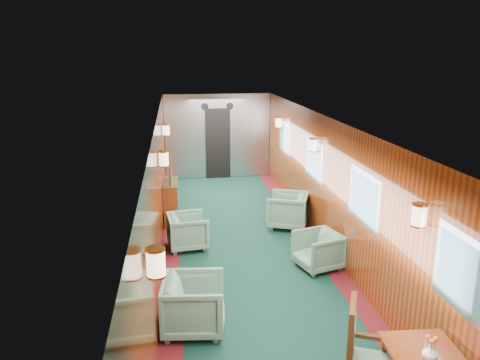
# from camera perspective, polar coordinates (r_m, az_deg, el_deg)

# --- Properties ---
(room) EXTENTS (12.00, 12.10, 2.40)m
(room) POSITION_cam_1_polar(r_m,az_deg,el_deg) (7.51, 1.43, 0.88)
(room) COLOR black
(room) RESTS_ON ground
(bulkhead) EXTENTS (2.98, 0.17, 2.39)m
(bulkhead) POSITION_cam_1_polar(r_m,az_deg,el_deg) (13.35, -2.75, 5.30)
(bulkhead) COLOR #B2B4BA
(bulkhead) RESTS_ON ground
(windows_right) EXTENTS (0.02, 8.60, 0.80)m
(windows_right) POSITION_cam_1_polar(r_m,az_deg,el_deg) (8.16, 11.49, 0.41)
(windows_right) COLOR #A4A6AB
(windows_right) RESTS_ON ground
(wall_sconces) EXTENTS (2.97, 7.97, 0.25)m
(wall_sconces) POSITION_cam_1_polar(r_m,az_deg,el_deg) (8.02, 0.77, 2.96)
(wall_sconces) COLOR beige
(wall_sconces) RESTS_ON ground
(side_chair) EXTENTS (0.69, 0.70, 1.19)m
(side_chair) POSITION_cam_1_polar(r_m,az_deg,el_deg) (5.05, 14.92, -19.80)
(side_chair) COLOR #204C3B
(side_chair) RESTS_ON ground
(credenza) EXTENTS (0.31, 0.98, 1.15)m
(credenza) POSITION_cam_1_polar(r_m,az_deg,el_deg) (10.07, -8.44, -2.54)
(credenza) COLOR #68290D
(credenza) RESTS_ON ground
(flower_vase) EXTENTS (0.19, 0.19, 0.16)m
(flower_vase) POSITION_cam_1_polar(r_m,az_deg,el_deg) (4.97, 22.18, -18.89)
(flower_vase) COLOR silver
(flower_vase) RESTS_ON dining_table
(armchair_left_near) EXTENTS (0.88, 0.86, 0.73)m
(armchair_left_near) POSITION_cam_1_polar(r_m,az_deg,el_deg) (6.27, -5.64, -14.88)
(armchair_left_near) COLOR #204C3B
(armchair_left_near) RESTS_ON ground
(armchair_left_far) EXTENTS (0.79, 0.77, 0.65)m
(armchair_left_far) POSITION_cam_1_polar(r_m,az_deg,el_deg) (8.71, -6.36, -6.22)
(armchair_left_far) COLOR #204C3B
(armchair_left_far) RESTS_ON ground
(armchair_right_near) EXTENTS (0.85, 0.83, 0.63)m
(armchair_right_near) POSITION_cam_1_polar(r_m,az_deg,el_deg) (7.99, 9.48, -8.47)
(armchair_right_near) COLOR #204C3B
(armchair_right_near) RESTS_ON ground
(armchair_right_far) EXTENTS (1.02, 1.00, 0.72)m
(armchair_right_far) POSITION_cam_1_polar(r_m,az_deg,el_deg) (9.70, 5.83, -3.69)
(armchair_right_far) COLOR #204C3B
(armchair_right_far) RESTS_ON ground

